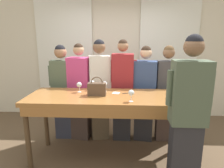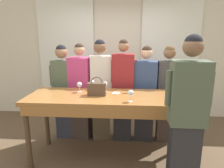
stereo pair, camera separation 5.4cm
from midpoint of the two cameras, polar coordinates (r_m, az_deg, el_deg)
ground_plane at (r=3.28m, az=-0.58°, el=-20.27°), size 18.00×18.00×0.00m
wall_back at (r=4.58m, az=0.80°, el=8.09°), size 12.00×0.06×2.80m
curtain_panel_left at (r=4.71m, az=-13.52°, el=7.19°), size 1.26×0.03×2.69m
curtain_panel_right at (r=4.62m, az=15.31°, el=6.98°), size 1.26×0.03×2.69m
tasting_bar at (r=2.86m, az=-0.65°, el=-5.34°), size 2.40×0.81×1.00m
wine_bottle at (r=2.81m, az=20.47°, el=-1.86°), size 0.07×0.07×0.32m
handbag at (r=2.85m, az=-4.87°, el=-1.35°), size 0.26×0.12×0.27m
wine_glass_front_left at (r=2.57m, az=4.92°, el=-2.60°), size 0.08×0.08×0.16m
wine_glass_front_mid at (r=2.84m, az=16.43°, el=-1.60°), size 0.08×0.08×0.16m
wine_glass_front_right at (r=2.71m, az=21.58°, el=-2.71°), size 0.08×0.08×0.16m
wine_glass_center_left at (r=3.14m, az=-6.23°, el=0.28°), size 0.08×0.08×0.16m
wine_glass_center_mid at (r=3.10m, az=16.51°, el=-0.38°), size 0.08×0.08×0.16m
wine_glass_center_right at (r=3.04m, az=-2.62°, el=-0.06°), size 0.08×0.08×0.16m
wine_glass_back_left at (r=3.04m, az=-9.87°, el=-0.28°), size 0.08×0.08×0.16m
napkin at (r=2.98m, az=0.61°, el=-2.57°), size 0.13×0.13×0.00m
pen at (r=2.96m, az=3.52°, el=-2.64°), size 0.12×0.06×0.01m
guest_olive_jacket at (r=3.64m, az=-14.35°, el=-1.76°), size 0.46×0.21×1.69m
guest_pink_top at (r=3.57m, az=-9.52°, el=-2.31°), size 0.49×0.34×1.71m
guest_cream_sweater at (r=3.50m, az=-3.96°, el=-1.26°), size 0.47×0.29×1.78m
guest_striped_shirt at (r=3.48m, az=2.54°, el=-1.87°), size 0.48×0.27×1.78m
guest_navy_coat at (r=3.51m, az=8.83°, el=-2.72°), size 0.50×0.31×1.68m
guest_beige_cap at (r=3.56m, az=14.82°, el=-2.39°), size 0.47×0.22×1.68m
host_pouring at (r=2.37m, az=20.12°, el=-8.81°), size 0.50×0.25×1.85m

